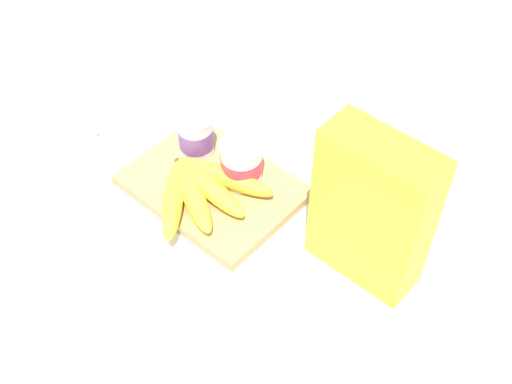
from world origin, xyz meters
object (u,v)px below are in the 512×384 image
yogurt_cup_back (242,162)px  banana_bunch (202,189)px  cutting_board (213,186)px  yogurt_cup_front (196,136)px  spoon (97,139)px  cereal_box (372,211)px

yogurt_cup_back → banana_bunch: bearing=-108.2°
yogurt_cup_back → cutting_board: bearing=-129.0°
cutting_board → yogurt_cup_front: yogurt_cup_front is taller
banana_bunch → spoon: bearing=-175.2°
banana_bunch → yogurt_cup_back: bearing=71.8°
yogurt_cup_back → spoon: size_ratio=0.63×
spoon → banana_bunch: bearing=4.8°
spoon → yogurt_cup_back: bearing=18.6°
cutting_board → yogurt_cup_back: bearing=51.0°
spoon → cutting_board: bearing=12.4°
yogurt_cup_back → spoon: 0.31m
cereal_box → yogurt_cup_front: size_ratio=3.28×
yogurt_cup_front → spoon: bearing=-152.6°
cutting_board → spoon: (-0.25, -0.06, -0.00)m
yogurt_cup_front → cereal_box: bearing=0.9°
yogurt_cup_front → cutting_board: bearing=-26.1°
banana_bunch → spoon: 0.26m
cutting_board → banana_bunch: banana_bunch is taller
cereal_box → spoon: size_ratio=1.99×
cereal_box → banana_bunch: cereal_box is taller
cutting_board → banana_bunch: bearing=-76.1°
spoon → yogurt_cup_front: bearing=27.4°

